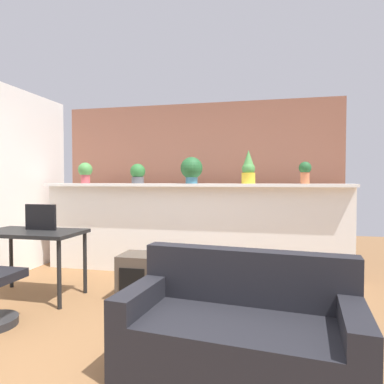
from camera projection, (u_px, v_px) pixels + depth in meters
name	position (u px, v px, depth m)	size (l,w,h in m)	color
ground_plane	(134.00, 340.00, 2.76)	(12.00, 12.00, 0.00)	brown
divider_wall	(189.00, 230.00, 4.69)	(4.28, 0.16, 1.23)	white
plant_shelf	(188.00, 185.00, 4.63)	(4.28, 0.35, 0.04)	white
brick_wall_behind	(197.00, 185.00, 5.25)	(4.28, 0.10, 2.50)	#935B47
potted_plant_0	(85.00, 171.00, 4.92)	(0.21, 0.21, 0.31)	#B7474C
potted_plant_1	(138.00, 173.00, 4.80)	(0.22, 0.22, 0.28)	#4C4C51
potted_plant_2	(192.00, 169.00, 4.59)	(0.30, 0.30, 0.36)	#386B84
potted_plant_3	(248.00, 168.00, 4.46)	(0.18, 0.18, 0.45)	gold
potted_plant_4	(305.00, 171.00, 4.31)	(0.16, 0.16, 0.28)	#C66B42
desk	(32.00, 238.00, 3.76)	(1.10, 0.60, 0.75)	black
tv_monitor	(41.00, 217.00, 3.82)	(0.38, 0.04, 0.29)	black
side_cube_shelf	(139.00, 276.00, 3.72)	(0.40, 0.41, 0.50)	#4C4238
couch	(239.00, 333.00, 2.28)	(1.64, 0.93, 0.80)	black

